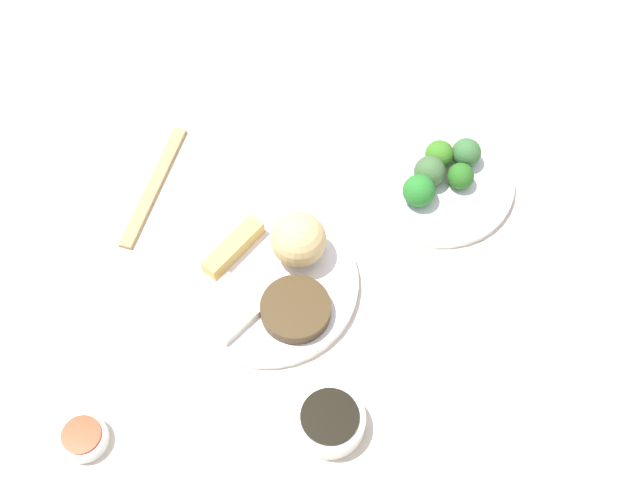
# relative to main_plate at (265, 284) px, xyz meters

# --- Properties ---
(tabletop) EXTENTS (2.20, 2.20, 0.02)m
(tabletop) POSITION_rel_main_plate_xyz_m (-0.00, 0.00, -0.02)
(tabletop) COLOR beige
(tabletop) RESTS_ON ground
(main_plate) EXTENTS (0.26, 0.26, 0.02)m
(main_plate) POSITION_rel_main_plate_xyz_m (0.00, 0.00, 0.00)
(main_plate) COLOR white
(main_plate) RESTS_ON tabletop
(rice_scoop) EXTENTS (0.08, 0.08, 0.08)m
(rice_scoop) POSITION_rel_main_plate_xyz_m (-0.07, 0.01, 0.05)
(rice_scoop) COLOR tan
(rice_scoop) RESTS_ON main_plate
(spring_roll) EXTENTS (0.11, 0.03, 0.03)m
(spring_roll) POSITION_rel_main_plate_xyz_m (-0.01, -0.07, 0.02)
(spring_roll) COLOR tan
(spring_roll) RESTS_ON main_plate
(crab_rangoon_wonton) EXTENTS (0.09, 0.08, 0.01)m
(crab_rangoon_wonton) POSITION_rel_main_plate_xyz_m (0.07, -0.01, 0.01)
(crab_rangoon_wonton) COLOR beige
(crab_rangoon_wonton) RESTS_ON main_plate
(stir_fry_heap) EXTENTS (0.10, 0.10, 0.02)m
(stir_fry_heap) POSITION_rel_main_plate_xyz_m (0.01, 0.07, 0.02)
(stir_fry_heap) COLOR #3D2C16
(stir_fry_heap) RESTS_ON main_plate
(broccoli_plate) EXTENTS (0.24, 0.24, 0.01)m
(broccoli_plate) POSITION_rel_main_plate_xyz_m (-0.31, 0.09, -0.00)
(broccoli_plate) COLOR white
(broccoli_plate) RESTS_ON tabletop
(broccoli_floret_0) EXTENTS (0.05, 0.05, 0.05)m
(broccoli_floret_0) POSITION_rel_main_plate_xyz_m (-0.29, 0.08, 0.03)
(broccoli_floret_0) COLOR #3B5D33
(broccoli_floret_0) RESTS_ON broccoli_plate
(broccoli_floret_1) EXTENTS (0.04, 0.04, 0.04)m
(broccoli_floret_1) POSITION_rel_main_plate_xyz_m (-0.32, 0.12, 0.03)
(broccoli_floret_1) COLOR #255F1B
(broccoli_floret_1) RESTS_ON broccoli_plate
(broccoli_floret_2) EXTENTS (0.05, 0.05, 0.05)m
(broccoli_floret_2) POSITION_rel_main_plate_xyz_m (-0.25, 0.09, 0.03)
(broccoli_floret_2) COLOR #246F26
(broccoli_floret_2) RESTS_ON broccoli_plate
(broccoli_floret_3) EXTENTS (0.05, 0.05, 0.05)m
(broccoli_floret_3) POSITION_rel_main_plate_xyz_m (-0.33, 0.07, 0.03)
(broccoli_floret_3) COLOR #36701E
(broccoli_floret_3) RESTS_ON broccoli_plate
(broccoli_floret_4) EXTENTS (0.05, 0.05, 0.05)m
(broccoli_floret_4) POSITION_rel_main_plate_xyz_m (-0.36, 0.10, 0.03)
(broccoli_floret_4) COLOR #356232
(broccoli_floret_4) RESTS_ON broccoli_plate
(soy_sauce_bowl) EXTENTS (0.09, 0.09, 0.03)m
(soy_sauce_bowl) POSITION_rel_main_plate_xyz_m (0.10, 0.20, 0.01)
(soy_sauce_bowl) COLOR white
(soy_sauce_bowl) RESTS_ON tabletop
(soy_sauce_bowl_liquid) EXTENTS (0.08, 0.08, 0.00)m
(soy_sauce_bowl_liquid) POSITION_rel_main_plate_xyz_m (0.10, 0.20, 0.03)
(soy_sauce_bowl_liquid) COLOR black
(soy_sauce_bowl_liquid) RESTS_ON soy_sauce_bowl
(sauce_ramekin_sweet_and_sour) EXTENTS (0.06, 0.06, 0.02)m
(sauce_ramekin_sweet_and_sour) POSITION_rel_main_plate_xyz_m (0.32, -0.03, 0.00)
(sauce_ramekin_sweet_and_sour) COLOR white
(sauce_ramekin_sweet_and_sour) RESTS_ON tabletop
(sauce_ramekin_sweet_and_sour_liquid) EXTENTS (0.05, 0.05, 0.00)m
(sauce_ramekin_sweet_and_sour_liquid) POSITION_rel_main_plate_xyz_m (0.32, -0.03, 0.02)
(sauce_ramekin_sweet_and_sour_liquid) COLOR red
(sauce_ramekin_sweet_and_sour_liquid) RESTS_ON sauce_ramekin_sweet_and_sour
(chopsticks_pair) EXTENTS (0.22, 0.11, 0.01)m
(chopsticks_pair) POSITION_rel_main_plate_xyz_m (-0.02, -0.25, -0.00)
(chopsticks_pair) COLOR #A68052
(chopsticks_pair) RESTS_ON tabletop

